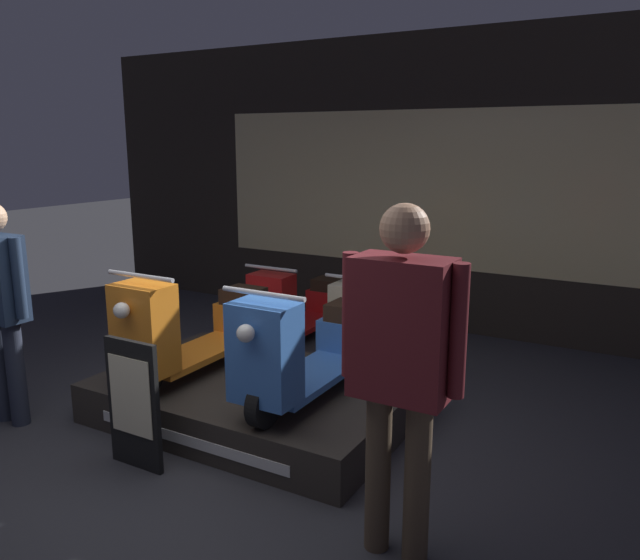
{
  "coord_description": "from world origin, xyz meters",
  "views": [
    {
      "loc": [
        2.58,
        -2.62,
        2.07
      ],
      "look_at": [
        -0.02,
        1.93,
        0.9
      ],
      "focal_mm": 35.0,
      "sensor_mm": 36.0,
      "label": 1
    }
  ],
  "objects_px": {
    "scooter_backrow_1": "(379,319)",
    "person_left_browsing": "(0,298)",
    "scooter_display_right": "(309,350)",
    "scooter_backrow_0": "(300,308)",
    "scooter_display_left": "(196,329)",
    "price_sign_board": "(133,404)",
    "person_right_browsing": "(401,353)"
  },
  "relations": [
    {
      "from": "scooter_display_left",
      "to": "scooter_display_right",
      "type": "height_order",
      "value": "same"
    },
    {
      "from": "scooter_display_left",
      "to": "scooter_backrow_1",
      "type": "height_order",
      "value": "scooter_display_left"
    },
    {
      "from": "scooter_backrow_1",
      "to": "person_left_browsing",
      "type": "bearing_deg",
      "value": -121.76
    },
    {
      "from": "scooter_backrow_0",
      "to": "scooter_backrow_1",
      "type": "bearing_deg",
      "value": 0.0
    },
    {
      "from": "scooter_display_left",
      "to": "price_sign_board",
      "type": "distance_m",
      "value": 1.0
    },
    {
      "from": "person_left_browsing",
      "to": "scooter_backrow_1",
      "type": "bearing_deg",
      "value": 58.24
    },
    {
      "from": "scooter_display_right",
      "to": "person_right_browsing",
      "type": "height_order",
      "value": "person_right_browsing"
    },
    {
      "from": "scooter_display_right",
      "to": "person_right_browsing",
      "type": "bearing_deg",
      "value": -40.79
    },
    {
      "from": "scooter_backrow_1",
      "to": "price_sign_board",
      "type": "distance_m",
      "value": 2.86
    },
    {
      "from": "scooter_display_right",
      "to": "price_sign_board",
      "type": "bearing_deg",
      "value": -128.63
    },
    {
      "from": "person_right_browsing",
      "to": "person_left_browsing",
      "type": "bearing_deg",
      "value": -180.0
    },
    {
      "from": "scooter_display_right",
      "to": "person_left_browsing",
      "type": "bearing_deg",
      "value": -156.2
    },
    {
      "from": "scooter_display_left",
      "to": "scooter_backrow_0",
      "type": "height_order",
      "value": "scooter_display_left"
    },
    {
      "from": "person_right_browsing",
      "to": "price_sign_board",
      "type": "distance_m",
      "value": 1.91
    },
    {
      "from": "scooter_backrow_1",
      "to": "person_right_browsing",
      "type": "relative_size",
      "value": 0.88
    },
    {
      "from": "scooter_display_left",
      "to": "scooter_backrow_0",
      "type": "bearing_deg",
      "value": 96.43
    },
    {
      "from": "scooter_display_right",
      "to": "person_right_browsing",
      "type": "distance_m",
      "value": 1.46
    },
    {
      "from": "scooter_display_right",
      "to": "scooter_backrow_0",
      "type": "height_order",
      "value": "scooter_display_right"
    },
    {
      "from": "price_sign_board",
      "to": "scooter_backrow_0",
      "type": "bearing_deg",
      "value": 99.8
    },
    {
      "from": "scooter_backrow_1",
      "to": "scooter_backrow_0",
      "type": "bearing_deg",
      "value": 180.0
    },
    {
      "from": "scooter_display_right",
      "to": "scooter_backrow_0",
      "type": "xyz_separation_m",
      "value": [
        -1.24,
        1.9,
        -0.3
      ]
    },
    {
      "from": "scooter_backrow_0",
      "to": "person_right_browsing",
      "type": "relative_size",
      "value": 0.88
    },
    {
      "from": "person_right_browsing",
      "to": "scooter_backrow_1",
      "type": "bearing_deg",
      "value": 116.15
    },
    {
      "from": "scooter_backrow_0",
      "to": "scooter_display_right",
      "type": "bearing_deg",
      "value": -56.9
    },
    {
      "from": "scooter_backrow_1",
      "to": "price_sign_board",
      "type": "xyz_separation_m",
      "value": [
        -0.42,
        -2.83,
        0.09
      ]
    },
    {
      "from": "scooter_backrow_0",
      "to": "person_left_browsing",
      "type": "bearing_deg",
      "value": -106.37
    },
    {
      "from": "scooter_display_left",
      "to": "person_right_browsing",
      "type": "bearing_deg",
      "value": -23.64
    },
    {
      "from": "scooter_backrow_0",
      "to": "scooter_backrow_1",
      "type": "relative_size",
      "value": 1.0
    },
    {
      "from": "scooter_display_left",
      "to": "person_right_browsing",
      "type": "distance_m",
      "value": 2.31
    },
    {
      "from": "scooter_display_left",
      "to": "price_sign_board",
      "type": "xyz_separation_m",
      "value": [
        0.27,
        -0.93,
        -0.21
      ]
    },
    {
      "from": "scooter_backrow_1",
      "to": "person_left_browsing",
      "type": "distance_m",
      "value": 3.35
    },
    {
      "from": "scooter_display_left",
      "to": "scooter_display_right",
      "type": "relative_size",
      "value": 1.0
    }
  ]
}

